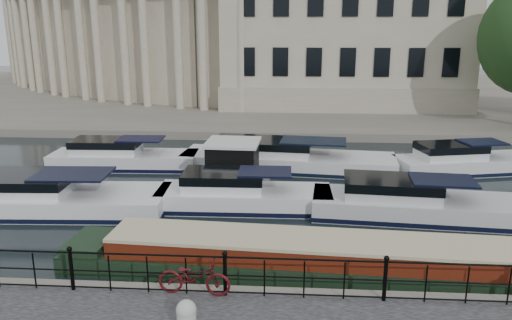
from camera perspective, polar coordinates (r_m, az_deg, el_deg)
The scene contains 9 objects.
ground_plane at distance 15.47m, azimuth -2.41°, elevation -12.71°, with size 160.00×160.00×0.00m, color black.
far_bank at distance 53.09m, azimuth 2.17°, elevation 7.48°, with size 120.00×42.00×0.55m, color #6B665B.
railing at distance 12.94m, azimuth -3.57°, elevation -12.61°, with size 24.14×0.14×1.22m.
civic_building at distance 48.39m, azimuth 0.87°, elevation 14.79°, with size 53.55×31.84×16.85m.
bicycle at distance 13.11m, azimuth -7.08°, elevation -13.09°, with size 0.65×1.88×0.99m, color #4F0E12.
mooring_bollard at distance 11.92m, azimuth -7.96°, elevation -17.16°, with size 0.62×0.62×0.69m.
narrowboat at distance 15.22m, azimuth 6.74°, elevation -11.76°, with size 15.48×3.02×1.56m.
harbour_hut at distance 23.19m, azimuth -2.64°, elevation -0.64°, with size 3.42×2.89×2.20m.
cabin_cruisers at distance 22.96m, azimuth -1.04°, elevation -2.31°, with size 27.23×10.55×1.99m.
Camera 1 is at (1.56, -13.62, 7.18)m, focal length 35.00 mm.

